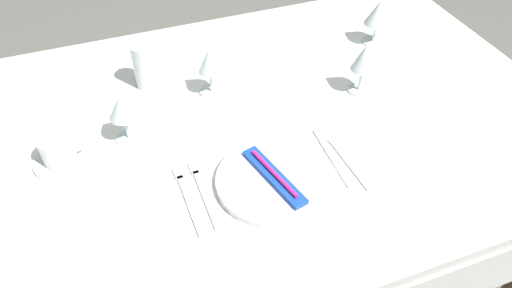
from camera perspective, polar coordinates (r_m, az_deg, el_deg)
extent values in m
plane|color=slate|center=(1.86, -1.69, -15.03)|extent=(6.00, 6.00, 0.00)
cube|color=white|center=(1.30, -2.34, 1.75)|extent=(1.80, 1.10, 0.04)
cube|color=white|center=(1.79, -8.00, 10.23)|extent=(1.80, 0.01, 0.18)
cylinder|color=brown|center=(2.14, 14.69, 6.87)|extent=(0.07, 0.07, 0.70)
cylinder|color=white|center=(1.13, 2.13, -4.35)|extent=(0.27, 0.27, 0.02)
cube|color=blue|center=(1.12, 2.15, -3.83)|extent=(0.09, 0.21, 0.01)
cylinder|color=#CC268C|center=(1.11, 2.16, -3.45)|extent=(0.05, 0.17, 0.01)
cube|color=beige|center=(1.11, -5.89, -6.46)|extent=(0.02, 0.18, 0.00)
cube|color=beige|center=(1.18, -7.32, -2.84)|extent=(0.02, 0.04, 0.00)
cube|color=beige|center=(1.10, -7.77, -7.12)|extent=(0.02, 0.18, 0.00)
cube|color=beige|center=(1.17, -9.16, -3.40)|extent=(0.02, 0.04, 0.00)
cube|color=beige|center=(1.19, 9.43, -2.19)|extent=(0.02, 0.17, 0.00)
cube|color=beige|center=(1.25, 7.55, 0.82)|extent=(0.02, 0.06, 0.00)
cube|color=beige|center=(1.20, 10.93, -2.29)|extent=(0.02, 0.18, 0.00)
ellipsoid|color=beige|center=(1.26, 8.51, 0.83)|extent=(0.03, 0.04, 0.01)
cylinder|color=white|center=(1.27, -21.91, -1.87)|extent=(0.13, 0.13, 0.01)
cylinder|color=white|center=(1.24, -22.38, -0.59)|extent=(0.08, 0.08, 0.07)
torus|color=white|center=(1.24, -20.66, -0.03)|extent=(0.05, 0.01, 0.05)
cylinder|color=silver|center=(1.43, 12.00, 6.26)|extent=(0.06, 0.06, 0.01)
cylinder|color=silver|center=(1.40, 12.23, 7.50)|extent=(0.01, 0.01, 0.07)
cone|color=silver|center=(1.36, 12.69, 9.98)|extent=(0.07, 0.07, 0.08)
cylinder|color=silver|center=(1.40, -5.22, 6.21)|extent=(0.07, 0.07, 0.01)
cylinder|color=silver|center=(1.37, -5.31, 7.41)|extent=(0.01, 0.01, 0.07)
cone|color=silver|center=(1.33, -5.50, 9.78)|extent=(0.07, 0.07, 0.07)
cylinder|color=silver|center=(1.28, -14.70, 0.70)|extent=(0.07, 0.07, 0.01)
cylinder|color=silver|center=(1.26, -15.01, 1.96)|extent=(0.01, 0.01, 0.07)
cone|color=silver|center=(1.22, -15.57, 4.28)|extent=(0.07, 0.07, 0.06)
cylinder|color=silver|center=(1.65, 13.61, 11.68)|extent=(0.07, 0.07, 0.01)
cylinder|color=silver|center=(1.64, 13.80, 12.67)|extent=(0.01, 0.01, 0.06)
cone|color=silver|center=(1.60, 14.22, 14.78)|extent=(0.08, 0.08, 0.08)
cylinder|color=silver|center=(1.42, -13.02, 8.99)|extent=(0.06, 0.06, 0.13)
cylinder|color=#C68C1E|center=(1.43, -12.82, 7.98)|extent=(0.06, 0.06, 0.06)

